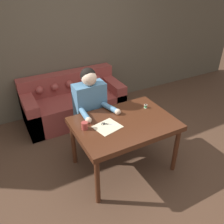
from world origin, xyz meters
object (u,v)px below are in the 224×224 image
at_px(couch, 73,103).
at_px(scissors, 107,124).
at_px(thread_spool, 146,106).
at_px(mug, 85,126).
at_px(person, 91,110).
at_px(dining_table, 124,127).

height_order(couch, scissors, couch).
xyz_separation_m(couch, thread_spool, (0.58, -1.34, 0.45)).
height_order(scissors, mug, mug).
bearing_deg(mug, thread_spool, 4.27).
bearing_deg(thread_spool, scissors, -170.76).
distance_m(mug, thread_spool, 0.92).
distance_m(scissors, thread_spool, 0.66).
xyz_separation_m(couch, person, (-0.05, -0.92, 0.34)).
distance_m(dining_table, thread_spool, 0.47).
relative_size(couch, thread_spool, 37.83).
distance_m(couch, thread_spool, 1.53).
bearing_deg(couch, scissors, -92.67).
bearing_deg(scissors, mug, 172.06).
height_order(dining_table, mug, mug).
xyz_separation_m(person, thread_spool, (0.63, -0.42, 0.11)).
relative_size(person, thread_spool, 27.98).
bearing_deg(thread_spool, mug, -175.73).
height_order(dining_table, person, person).
relative_size(couch, mug, 15.06).
relative_size(mug, thread_spool, 2.51).
bearing_deg(scissors, couch, 87.33).
height_order(person, thread_spool, person).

